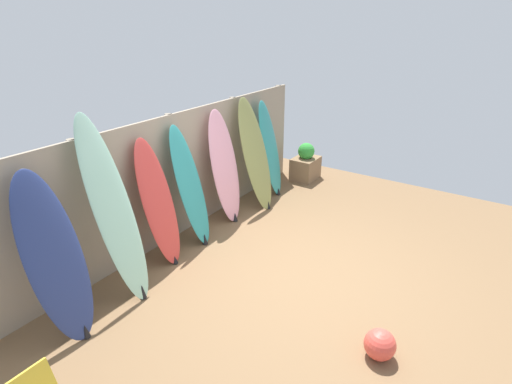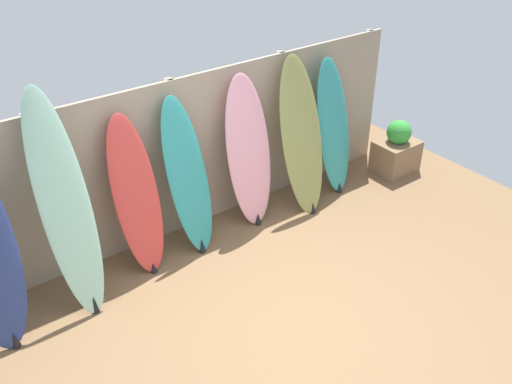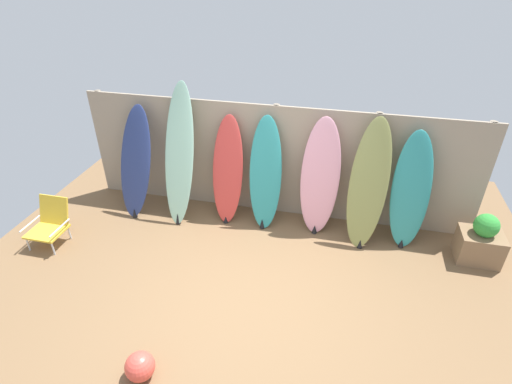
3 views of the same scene
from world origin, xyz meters
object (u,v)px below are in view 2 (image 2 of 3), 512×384
object	(u,v)px
surfboard_olive_5	(302,138)
surfboard_teal_6	(334,128)
surfboard_teal_3	(188,178)
surfboard_red_2	(136,197)
planter_box	(396,151)
surfboard_seafoam_1	(66,208)
surfboard_pink_4	(249,153)

from	to	relation	value
surfboard_olive_5	surfboard_teal_6	xyz separation A→B (m)	(0.58, 0.08, -0.07)
surfboard_teal_3	surfboard_teal_6	distance (m)	2.07
surfboard_red_2	surfboard_teal_6	distance (m)	2.66
surfboard_olive_5	planter_box	distance (m)	1.69
planter_box	surfboard_teal_6	bearing A→B (deg)	167.45
surfboard_red_2	surfboard_seafoam_1	bearing A→B (deg)	-172.07
surfboard_teal_6	surfboard_red_2	bearing A→B (deg)	179.67
surfboard_seafoam_1	surfboard_olive_5	distance (m)	2.80
surfboard_pink_4	surfboard_teal_6	bearing A→B (deg)	-1.50
surfboard_olive_5	surfboard_teal_3	bearing A→B (deg)	176.72
surfboard_seafoam_1	planter_box	world-z (taller)	surfboard_seafoam_1
surfboard_olive_5	planter_box	world-z (taller)	surfboard_olive_5
surfboard_red_2	surfboard_teal_3	bearing A→B (deg)	-0.78
surfboard_seafoam_1	surfboard_red_2	bearing A→B (deg)	7.93
surfboard_teal_3	surfboard_pink_4	world-z (taller)	surfboard_pink_4
surfboard_teal_6	planter_box	xyz separation A→B (m)	(0.99, -0.22, -0.53)
surfboard_red_2	surfboard_teal_3	distance (m)	0.59
surfboard_seafoam_1	surfboard_olive_5	xyz separation A→B (m)	(2.80, 0.01, -0.13)
surfboard_teal_6	planter_box	distance (m)	1.15
surfboard_seafoam_1	surfboard_teal_3	bearing A→B (deg)	4.04
surfboard_seafoam_1	surfboard_pink_4	bearing A→B (deg)	3.20
surfboard_red_2	surfboard_pink_4	size ratio (longest dim) A/B	0.94
surfboard_red_2	planter_box	distance (m)	3.69
surfboard_seafoam_1	planter_box	bearing A→B (deg)	-1.77
planter_box	surfboard_red_2	bearing A→B (deg)	176.30
surfboard_pink_4	planter_box	size ratio (longest dim) A/B	2.39
surfboard_seafoam_1	surfboard_teal_3	world-z (taller)	surfboard_seafoam_1
surfboard_seafoam_1	surfboard_red_2	size ratio (longest dim) A/B	1.27
surfboard_pink_4	surfboard_olive_5	world-z (taller)	surfboard_olive_5
surfboard_seafoam_1	surfboard_teal_6	distance (m)	3.39
surfboard_seafoam_1	planter_box	xyz separation A→B (m)	(4.37, -0.14, -0.73)
surfboard_red_2	surfboard_teal_6	bearing A→B (deg)	-0.33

